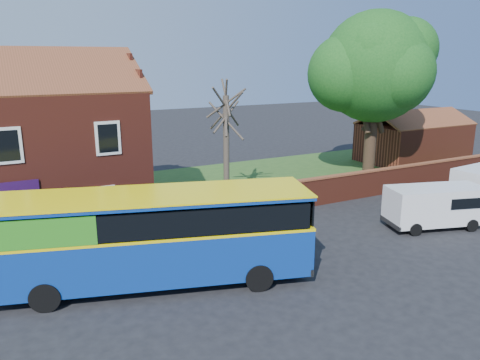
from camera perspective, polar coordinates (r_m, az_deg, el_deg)
ground at (r=17.16m, az=0.92°, el=-13.23°), size 120.00×120.00×0.00m
pavement at (r=20.68m, az=-24.91°, el=-9.45°), size 18.00×3.50×0.12m
kerb at (r=19.07m, az=-24.61°, el=-11.42°), size 18.00×0.15×0.14m
grass_strip at (r=34.16m, az=9.82°, el=0.86°), size 26.00×12.00×0.04m
shop_building at (r=25.26m, az=-26.49°, el=2.57°), size 12.30×8.13×10.50m
boundary_wall at (r=29.57m, az=16.88°, el=-0.13°), size 22.00×0.38×1.60m
outbuilding at (r=39.86m, az=20.34°, el=4.45°), size 8.20×5.06×4.17m
bus at (r=17.13m, az=-11.69°, el=-6.50°), size 11.55×5.82×3.41m
van_near at (r=24.56m, az=22.70°, el=-2.83°), size 4.96×3.08×2.03m
large_tree at (r=32.65m, az=16.03°, el=12.71°), size 9.08×7.18×11.07m
bare_tree at (r=26.55m, az=-1.68°, el=4.55°), size 2.47×2.94×6.59m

